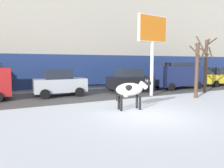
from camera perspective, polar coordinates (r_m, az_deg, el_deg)
name	(u,v)px	position (r m, az deg, el deg)	size (l,w,h in m)	color
ground_plane	(149,116)	(9.63, 9.93, -8.44)	(120.00, 120.00, 0.00)	white
road_strip	(91,94)	(15.74, -5.75, -2.77)	(60.00, 5.60, 0.01)	#514F4C
building_facade	(66,19)	(21.95, -12.20, 16.58)	(44.00, 6.10, 13.00)	#BCB29E
cow_holstein	(131,90)	(10.62, 4.99, -1.54)	(1.93, 0.84, 1.54)	silver
billboard	(153,34)	(15.35, 10.81, 13.07)	(2.53, 0.48, 5.56)	silver
car_silver_hatchback	(59,83)	(15.25, -13.87, 0.30)	(3.55, 2.01, 1.86)	#B7BABF
car_black_hatchback	(130,80)	(16.89, 4.76, 0.98)	(3.55, 2.01, 1.86)	black
car_navy_van	(178,75)	(19.87, 17.20, 2.39)	(4.66, 2.24, 2.32)	#19234C
car_yellow_sedan	(218,77)	(23.90, 26.53, 1.78)	(4.25, 2.09, 1.84)	gold
pedestrian_near_billboard	(8,82)	(17.67, -25.97, 0.47)	(0.36, 0.24, 1.73)	#282833
pedestrian_by_cars	(162,76)	(23.11, 13.16, 2.05)	(0.36, 0.24, 1.73)	#282833
pedestrian_far_left	(5,82)	(17.66, -26.75, 0.43)	(0.36, 0.24, 1.73)	#282833
bare_tree_left_lot	(197,68)	(15.09, 21.84, 3.96)	(1.17, 1.03, 3.83)	#4C3828
bare_tree_right_lot	(206,63)	(17.82, 23.73, 5.27)	(1.29, 1.44, 4.38)	#4C3828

